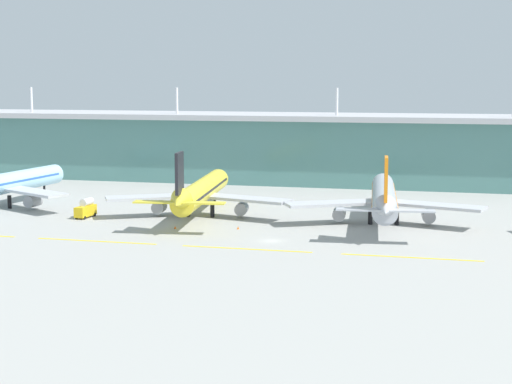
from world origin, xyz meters
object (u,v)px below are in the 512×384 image
safety_cone_left_wingtip (175,227)px  airliner_near_middle (201,192)px  airliner_far_middle (384,198)px  fuel_truck (86,209)px  airliner_nearest (2,184)px  safety_cone_nose_front (238,228)px

safety_cone_left_wingtip → airliner_near_middle: bearing=88.4°
airliner_near_middle → airliner_far_middle: size_ratio=1.00×
airliner_near_middle → safety_cone_left_wingtip: 19.59m
airliner_near_middle → fuel_truck: bearing=-161.8°
airliner_nearest → fuel_truck: size_ratio=8.01×
airliner_near_middle → airliner_nearest: bearing=178.9°
airliner_near_middle → fuel_truck: 29.88m
airliner_nearest → safety_cone_nose_front: airliner_nearest is taller
airliner_far_middle → safety_cone_left_wingtip: 51.47m
airliner_near_middle → fuel_truck: airliner_near_middle is taller
safety_cone_left_wingtip → safety_cone_nose_front: bearing=11.6°
airliner_nearest → safety_cone_nose_front: (72.30, -16.73, -6.09)m
airliner_near_middle → airliner_far_middle: bearing=0.6°
airliner_far_middle → fuel_truck: size_ratio=8.21×
airliner_far_middle → airliner_nearest: bearing=179.7°
safety_cone_left_wingtip → fuel_truck: bearing=161.2°
airliner_nearest → safety_cone_left_wingtip: airliner_nearest is taller
airliner_far_middle → safety_cone_left_wingtip: bearing=-158.0°
fuel_truck → airliner_near_middle: bearing=18.2°
airliner_nearest → airliner_near_middle: 58.15m
airliner_far_middle → safety_cone_left_wingtip: airliner_far_middle is taller
airliner_nearest → safety_cone_left_wingtip: size_ratio=84.46×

